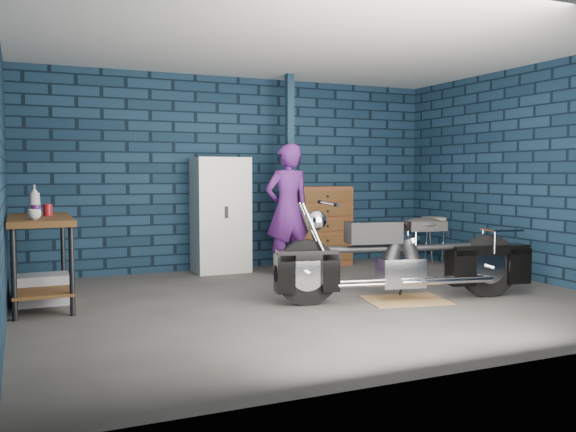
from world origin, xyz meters
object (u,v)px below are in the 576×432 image
object	(u,v)px
storage_bin	(44,289)
locker	(221,215)
tool_chest	(320,226)
shop_stool	(433,241)
person	(288,210)
workbench	(41,261)
motorcycle	(406,251)

from	to	relation	value
storage_bin	locker	bearing A→B (deg)	28.48
tool_chest	shop_stool	xyz separation A→B (m)	(1.62, -0.56, -0.23)
storage_bin	person	bearing A→B (deg)	12.18
workbench	motorcycle	bearing A→B (deg)	-20.26
storage_bin	shop_stool	size ratio (longest dim) A/B	0.71
tool_chest	shop_stool	world-z (taller)	tool_chest
person	storage_bin	bearing A→B (deg)	8.27
shop_stool	locker	bearing A→B (deg)	169.90
storage_bin	motorcycle	bearing A→B (deg)	-21.10
motorcycle	storage_bin	distance (m)	3.79
storage_bin	tool_chest	xyz separation A→B (m)	(3.82, 1.25, 0.42)
motorcycle	storage_bin	size ratio (longest dim) A/B	4.86
tool_chest	motorcycle	bearing A→B (deg)	-96.50
workbench	shop_stool	xyz separation A→B (m)	(5.46, 0.74, -0.11)
shop_stool	storage_bin	bearing A→B (deg)	-172.77
workbench	tool_chest	distance (m)	4.06
workbench	storage_bin	world-z (taller)	workbench
person	shop_stool	world-z (taller)	person
tool_chest	locker	bearing A→B (deg)	180.00
storage_bin	shop_stool	world-z (taller)	shop_stool
storage_bin	tool_chest	bearing A→B (deg)	18.11
storage_bin	tool_chest	size ratio (longest dim) A/B	0.43
motorcycle	tool_chest	bearing A→B (deg)	95.12
motorcycle	person	world-z (taller)	person
person	shop_stool	bearing A→B (deg)	176.89
person	tool_chest	xyz separation A→B (m)	(0.78, 0.59, -0.29)
workbench	person	bearing A→B (deg)	13.02
person	storage_bin	distance (m)	3.19
workbench	motorcycle	world-z (taller)	motorcycle
locker	tool_chest	size ratio (longest dim) A/B	1.35
motorcycle	storage_bin	world-z (taller)	motorcycle
shop_stool	motorcycle	bearing A→B (deg)	-133.08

